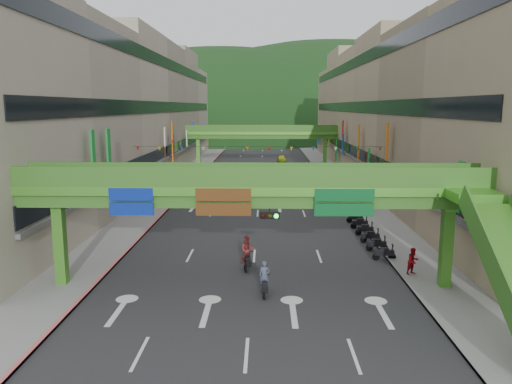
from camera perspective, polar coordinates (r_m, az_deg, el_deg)
The scene contains 23 objects.
ground at distance 23.79m, azimuth -0.90°, elevation -15.86°, with size 320.00×320.00×0.00m, color black.
road_slab at distance 72.17m, azimuth 0.51°, elevation 1.58°, with size 18.00×140.00×0.02m, color #28282B.
sidewalk_left at distance 73.11m, azimuth -8.15°, elevation 1.64°, with size 4.00×140.00×0.15m, color gray.
sidewalk_right at distance 72.88m, azimuth 9.19°, elevation 1.58°, with size 4.00×140.00×0.15m, color gray.
curb_left at distance 72.83m, azimuth -6.67°, elevation 1.65°, with size 0.20×140.00×0.18m, color #CC5959.
curb_right at distance 72.63m, azimuth 7.71°, elevation 1.61°, with size 0.20×140.00×0.18m, color gray.
building_row_left at distance 74.11m, azimuth -14.46°, elevation 8.82°, with size 12.80×95.00×19.00m.
building_row_right at distance 73.70m, azimuth 15.58°, elevation 8.77°, with size 12.80×95.00×19.00m.
overpass_near at distance 27.29m, azimuth 1.43°, elevation -0.97°, with size 28.00×12.27×7.10m.
overpass_far at distance 86.57m, azimuth 0.63°, elevation 6.53°, with size 28.00×2.20×7.10m.
hill_left at distance 182.41m, azimuth -3.84°, elevation 6.51°, with size 168.00×140.00×112.00m, color #1C4419.
hill_right at distance 203.14m, azimuth 8.05°, elevation 6.77°, with size 208.00×176.00×128.00m, color #1C4419.
bunting_string at distance 51.62m, azimuth 0.27°, elevation 4.96°, with size 26.00×0.36×0.47m.
scooter_rider_near at distance 27.71m, azimuth 0.98°, elevation -10.02°, with size 0.61×1.60×1.97m.
scooter_rider_mid at distance 31.86m, azimuth -0.98°, elevation -6.88°, with size 1.03×1.59×2.23m.
scooter_rider_left at distance 53.14m, azimuth -5.97°, elevation -0.41°, with size 0.94×1.60×1.92m.
scooter_rider_far at distance 63.27m, azimuth 0.85°, elevation 1.35°, with size 0.84×1.60×2.03m.
parked_scooter_row at distance 40.17m, azimuth 12.66°, elevation -4.55°, with size 1.60×11.55×1.08m.
car_silver at distance 57.76m, azimuth -6.62°, elevation 0.18°, with size 1.55×4.43×1.46m, color #A2A2AA.
car_yellow at distance 93.65m, azimuth 2.97°, elevation 3.84°, with size 1.50×3.74×1.27m, color #B9C61C.
pedestrian_red at distance 32.20m, azimuth 17.51°, elevation -7.79°, with size 0.80×0.63×1.65m, color #980810.
pedestrian_dark at distance 50.18m, azimuth 12.64°, elevation -1.27°, with size 1.04×0.43×1.77m, color black.
pedestrian_blue at distance 61.57m, azimuth 9.55°, elevation 0.80°, with size 0.78×0.50×1.67m, color #2E3F4D.
Camera 1 is at (0.79, -21.43, 10.29)m, focal length 35.00 mm.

